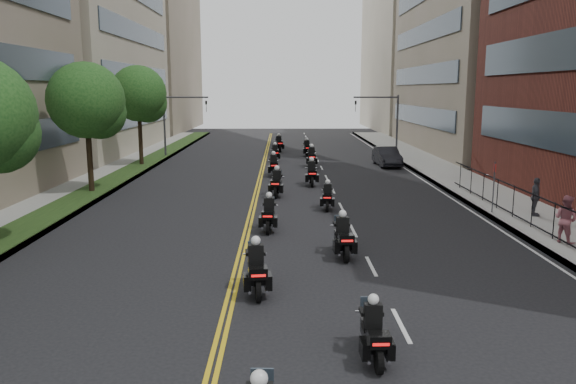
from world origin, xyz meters
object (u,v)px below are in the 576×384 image
Objects in this scene: motorcycle_1 at (373,334)px; motorcycle_10 at (275,154)px; motorcycle_8 at (274,166)px; motorcycle_6 at (277,184)px; pedestrian_c at (536,197)px; motorcycle_12 at (279,144)px; motorcycle_2 at (256,271)px; motorcycle_9 at (312,158)px; motorcycle_4 at (269,216)px; parked_sedan at (387,157)px; motorcycle_5 at (328,198)px; motorcycle_11 at (307,149)px; motorcycle_7 at (312,174)px; pedestrian_b at (566,219)px; motorcycle_3 at (343,239)px.

motorcycle_10 is at bearing 92.73° from motorcycle_1.
motorcycle_10 is at bearing 86.95° from motorcycle_8.
motorcycle_1 is at bearing -78.43° from motorcycle_6.
motorcycle_8 is at bearing 96.92° from motorcycle_6.
motorcycle_8 reaches higher than motorcycle_10.
motorcycle_10 is (0.01, 8.39, -0.06)m from motorcycle_8.
motorcycle_6 is 13.69m from pedestrian_c.
motorcycle_10 is 0.90× the size of motorcycle_12.
motorcycle_2 is 0.97× the size of motorcycle_12.
motorcycle_8 is at bearing -121.69° from motorcycle_9.
motorcycle_4 reaches higher than motorcycle_10.
motorcycle_1 is 0.85× the size of motorcycle_12.
motorcycle_12 reaches higher than parked_sedan.
motorcycle_5 is at bearing 69.13° from motorcycle_2.
motorcycle_9 is at bearing 77.26° from motorcycle_2.
motorcycle_1 is 0.90× the size of motorcycle_4.
motorcycle_6 is at bearing -94.16° from motorcycle_10.
motorcycle_4 is 24.08m from motorcycle_10.
motorcycle_5 is at bearing 87.58° from motorcycle_1.
motorcycle_6 is 12.59m from motorcycle_9.
motorcycle_9 is 7.47m from motorcycle_11.
motorcycle_9 reaches higher than motorcycle_7.
pedestrian_c is at bearing -75.02° from motorcycle_12.
motorcycle_9 is 1.33× the size of pedestrian_b.
motorcycle_1 is at bearing -89.32° from motorcycle_7.
motorcycle_2 is at bearing -89.24° from motorcycle_4.
parked_sedan is at bearing 23.82° from pedestrian_c.
motorcycle_12 is (0.28, 31.73, 0.04)m from motorcycle_4.
motorcycle_7 reaches higher than motorcycle_2.
motorcycle_3 is at bearing -84.74° from motorcycle_8.
motorcycle_2 is (-2.86, 4.29, 0.09)m from motorcycle_1.
motorcycle_5 is 4.47m from motorcycle_6.
parked_sedan is (9.07, 5.29, 0.06)m from motorcycle_8.
motorcycle_9 is (0.11, 24.23, 0.05)m from motorcycle_3.
motorcycle_4 is (-2.81, 3.94, -0.02)m from motorcycle_3.
motorcycle_10 is 0.48× the size of parked_sedan.
motorcycle_1 is at bearing -93.95° from motorcycle_3.
motorcycle_1 is 43.75m from motorcycle_12.
motorcycle_7 reaches higher than motorcycle_4.
pedestrian_c is (12.36, -5.88, 0.36)m from motorcycle_6.
motorcycle_3 is at bearing 67.44° from pedestrian_b.
parked_sedan is at bearing 54.92° from motorcycle_7.
motorcycle_7 is at bearing 1.71° from pedestrian_b.
pedestrian_c is at bearing 53.17° from motorcycle_1.
pedestrian_b is at bearing -38.10° from motorcycle_6.
motorcycle_9 is 6.15m from parked_sedan.
motorcycle_8 reaches higher than parked_sedan.
motorcycle_3 is 31.70m from motorcycle_11.
motorcycle_11 reaches higher than motorcycle_10.
motorcycle_5 is 23.38m from motorcycle_11.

